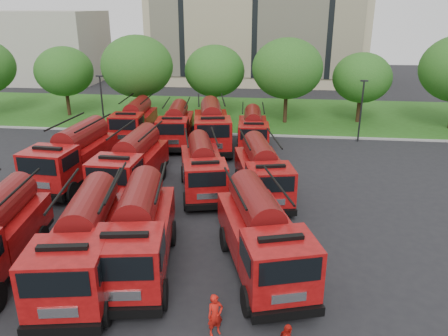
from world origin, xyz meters
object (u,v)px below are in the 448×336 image
Objects in this scene: fire_truck_5 at (132,164)px; fire_truck_7 at (262,171)px; firefighter_3 at (255,259)px; fire_truck_11 at (253,130)px; fire_truck_4 at (73,155)px; firefighter_5 at (234,206)px; fire_truck_6 at (203,168)px; fire_truck_2 at (137,232)px; fire_truck_9 at (176,125)px; fire_truck_1 at (85,242)px; firefighter_0 at (215,334)px; fire_truck_3 at (262,235)px; fire_truck_10 at (212,126)px; firefighter_4 at (24,247)px; fire_truck_8 at (135,121)px.

fire_truck_5 is 1.04× the size of fire_truck_7.
fire_truck_11 is at bearing -84.11° from firefighter_3.
fire_truck_4 is 10.86m from firefighter_5.
firefighter_5 is at bearing -11.33° from fire_truck_5.
fire_truck_6 is at bearing 0.04° from fire_truck_4.
fire_truck_2 reaches higher than firefighter_3.
fire_truck_9 is 3.60× the size of firefighter_3.
fire_truck_2 is 1.04× the size of fire_truck_5.
fire_truck_1 reaches higher than firefighter_0.
fire_truck_7 is at bearing 43.92° from fire_truck_1.
firefighter_5 is (-1.74, 6.31, -1.71)m from fire_truck_3.
fire_truck_10 reaches higher than fire_truck_1.
fire_truck_11 is 10.96m from firefighter_5.
fire_truck_9 is 17.43m from firefighter_4.
fire_truck_1 is 9.35m from fire_truck_5.
fire_truck_8 is at bearing 92.17° from fire_truck_1.
firefighter_4 is at bearing 161.46° from fire_truck_2.
fire_truck_1 is 10.11m from fire_truck_6.
fire_truck_2 reaches higher than fire_truck_6.
fire_truck_5 reaches higher than fire_truck_7.
fire_truck_6 is 12.50m from firefighter_0.
fire_truck_11 is at bearing 55.85° from fire_truck_5.
fire_truck_9 is at bearing 172.02° from fire_truck_11.
fire_truck_10 is 21.26m from firefighter_0.
fire_truck_1 is 1.20× the size of fire_truck_11.
fire_truck_9 is at bearing 66.71° from fire_truck_4.
fire_truck_8 is at bearing 104.62° from fire_truck_3.
fire_truck_2 is at bearing 71.73° from firefighter_5.
fire_truck_6 is 10.21m from fire_truck_9.
fire_truck_6 reaches higher than firefighter_4.
fire_truck_10 is at bearing -179.01° from fire_truck_11.
fire_truck_3 is 1.03× the size of fire_truck_5.
fire_truck_3 is (7.05, 1.48, -0.05)m from fire_truck_1.
fire_truck_10 is 5.17× the size of firefighter_4.
fire_truck_1 is 1.13× the size of fire_truck_9.
fire_truck_1 is 20.39m from fire_truck_8.
fire_truck_3 is at bearing -89.65° from fire_truck_11.
firefighter_0 is (6.67, -11.89, -1.73)m from fire_truck_5.
fire_truck_2 is at bearing -48.27° from fire_truck_4.
fire_truck_3 is 1.10× the size of fire_truck_6.
fire_truck_6 is 0.88× the size of fire_truck_10.
fire_truck_2 is 9.55m from fire_truck_7.
fire_truck_10 reaches higher than fire_truck_8.
fire_truck_4 reaches higher than fire_truck_2.
firefighter_5 is (3.47, 6.70, -1.75)m from fire_truck_2.
firefighter_3 is at bearing -39.71° from fire_truck_5.
fire_truck_4 is 1.20× the size of fire_truck_11.
fire_truck_9 is at bearing 96.42° from fire_truck_3.
fire_truck_5 is 9.81m from fire_truck_9.
fire_truck_2 is 17.98m from fire_truck_11.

